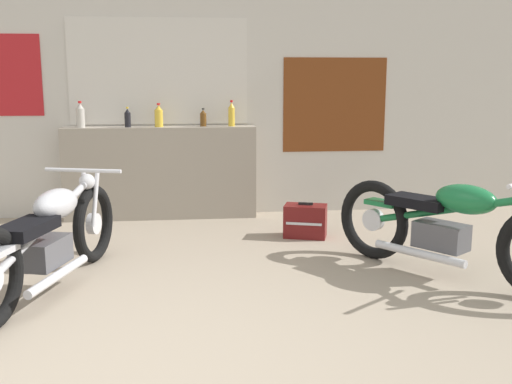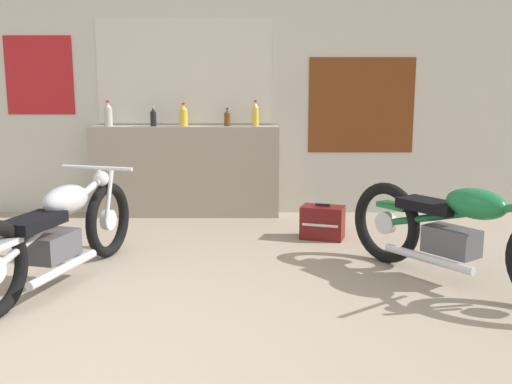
% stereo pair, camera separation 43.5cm
% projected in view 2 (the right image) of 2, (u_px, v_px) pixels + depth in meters
% --- Properties ---
extents(ground_plane, '(24.00, 24.00, 0.00)m').
position_uv_depth(ground_plane, '(73.00, 369.00, 3.16)').
color(ground_plane, gray).
extents(wall_back, '(10.00, 0.07, 2.80)m').
position_uv_depth(wall_back, '(168.00, 89.00, 6.63)').
color(wall_back, beige).
rests_on(wall_back, ground_plane).
extents(sill_counter, '(2.07, 0.28, 1.00)m').
position_uv_depth(sill_counter, '(183.00, 171.00, 6.63)').
color(sill_counter, gray).
rests_on(sill_counter, ground_plane).
extents(bottle_leftmost, '(0.09, 0.09, 0.28)m').
position_uv_depth(bottle_leftmost, '(105.00, 115.00, 6.48)').
color(bottle_leftmost, '#B7B2A8').
rests_on(bottle_leftmost, sill_counter).
extents(bottle_left_center, '(0.07, 0.07, 0.22)m').
position_uv_depth(bottle_left_center, '(151.00, 117.00, 6.48)').
color(bottle_left_center, black).
rests_on(bottle_left_center, sill_counter).
extents(bottle_center, '(0.09, 0.09, 0.25)m').
position_uv_depth(bottle_center, '(181.00, 116.00, 6.49)').
color(bottle_center, gold).
rests_on(bottle_center, sill_counter).
extents(bottle_right_center, '(0.07, 0.07, 0.20)m').
position_uv_depth(bottle_right_center, '(225.00, 118.00, 6.52)').
color(bottle_right_center, '#5B3814').
rests_on(bottle_right_center, sill_counter).
extents(bottle_rightmost, '(0.07, 0.07, 0.28)m').
position_uv_depth(bottle_rightmost, '(253.00, 115.00, 6.51)').
color(bottle_rightmost, gold).
rests_on(bottle_rightmost, sill_counter).
extents(motorcycle_green, '(1.33, 1.72, 0.84)m').
position_uv_depth(motorcycle_green, '(457.00, 231.00, 4.40)').
color(motorcycle_green, black).
rests_on(motorcycle_green, ground_plane).
extents(motorcycle_silver, '(0.80, 2.03, 0.81)m').
position_uv_depth(motorcycle_silver, '(56.00, 232.00, 4.42)').
color(motorcycle_silver, black).
rests_on(motorcycle_silver, ground_plane).
extents(hard_case_darkred, '(0.45, 0.35, 0.34)m').
position_uv_depth(hard_case_darkred, '(320.00, 222.00, 5.73)').
color(hard_case_darkred, maroon).
rests_on(hard_case_darkred, ground_plane).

